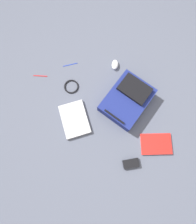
# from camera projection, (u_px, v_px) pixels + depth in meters

# --- Properties ---
(ground_plane) EXTENTS (3.96, 3.96, 0.00)m
(ground_plane) POSITION_uv_depth(u_px,v_px,m) (98.00, 115.00, 1.67)
(ground_plane) COLOR #4C5160
(backpack) EXTENTS (0.54, 0.55, 0.15)m
(backpack) POSITION_uv_depth(u_px,v_px,m) (127.00, 100.00, 1.63)
(backpack) COLOR navy
(backpack) RESTS_ON ground_plane
(laptop) EXTENTS (0.33, 0.25, 0.03)m
(laptop) POSITION_uv_depth(u_px,v_px,m) (75.00, 119.00, 1.64)
(laptop) COLOR #929296
(laptop) RESTS_ON ground_plane
(book_blue) EXTENTS (0.23, 0.30, 0.02)m
(book_blue) POSITION_uv_depth(u_px,v_px,m) (156.00, 144.00, 1.60)
(book_blue) COLOR silver
(book_blue) RESTS_ON ground_plane
(computer_mouse) EXTENTS (0.12, 0.09, 0.04)m
(computer_mouse) POSITION_uv_depth(u_px,v_px,m) (115.00, 65.00, 1.76)
(computer_mouse) COLOR silver
(computer_mouse) RESTS_ON ground_plane
(cable_coil) EXTENTS (0.14, 0.14, 0.01)m
(cable_coil) POSITION_uv_depth(u_px,v_px,m) (71.00, 87.00, 1.72)
(cable_coil) COLOR black
(cable_coil) RESTS_ON ground_plane
(power_brick) EXTENTS (0.08, 0.14, 0.03)m
(power_brick) POSITION_uv_depth(u_px,v_px,m) (131.00, 163.00, 1.55)
(power_brick) COLOR black
(power_brick) RESTS_ON ground_plane
(pen_black) EXTENTS (0.01, 0.14, 0.01)m
(pen_black) POSITION_uv_depth(u_px,v_px,m) (70.00, 65.00, 1.77)
(pen_black) COLOR #1933B2
(pen_black) RESTS_ON ground_plane
(pen_blue) EXTENTS (0.05, 0.13, 0.01)m
(pen_blue) POSITION_uv_depth(u_px,v_px,m) (40.00, 76.00, 1.75)
(pen_blue) COLOR red
(pen_blue) RESTS_ON ground_plane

